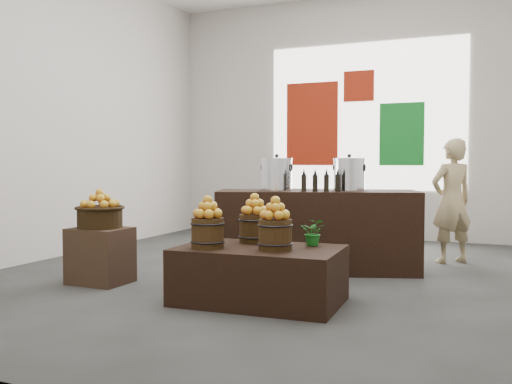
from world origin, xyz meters
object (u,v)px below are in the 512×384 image
at_px(display_table, 259,275).
at_px(stock_pot_center, 349,175).
at_px(counter, 317,231).
at_px(stock_pot_left, 277,175).
at_px(wicker_basket, 100,218).
at_px(crate, 100,256).
at_px(shopper, 452,201).

height_order(display_table, stock_pot_center, stock_pot_center).
bearing_deg(counter, stock_pot_center, 0.00).
bearing_deg(stock_pot_left, wicker_basket, -136.37).
height_order(crate, stock_pot_center, stock_pot_center).
height_order(wicker_basket, stock_pot_left, stock_pot_left).
distance_m(counter, stock_pot_center, 0.73).
xyz_separation_m(stock_pot_left, shopper, (1.81, 1.32, -0.33)).
bearing_deg(stock_pot_center, stock_pot_left, -160.96).
relative_size(stock_pot_left, shopper, 0.23).
bearing_deg(stock_pot_center, counter, -160.96).
distance_m(wicker_basket, display_table, 1.88).
distance_m(crate, wicker_basket, 0.39).
bearing_deg(shopper, stock_pot_center, 5.11).
relative_size(counter, stock_pot_center, 6.47).
bearing_deg(shopper, wicker_basket, -0.80).
distance_m(wicker_basket, stock_pot_center, 2.77).
relative_size(counter, stock_pot_left, 6.47).
height_order(wicker_basket, counter, counter).
relative_size(display_table, stock_pot_left, 4.10).
relative_size(display_table, shopper, 0.93).
bearing_deg(wicker_basket, display_table, -3.59).
xyz_separation_m(display_table, shopper, (1.41, 2.80, 0.52)).
xyz_separation_m(display_table, stock_pot_center, (0.38, 1.74, 0.85)).
height_order(wicker_basket, stock_pot_center, stock_pot_center).
relative_size(wicker_basket, counter, 0.20).
bearing_deg(shopper, stock_pot_left, -4.32).
relative_size(display_table, counter, 0.63).
xyz_separation_m(wicker_basket, counter, (1.86, 1.51, -0.21)).
bearing_deg(display_table, wicker_basket, 173.82).
bearing_deg(stock_pot_left, display_table, -74.69).
bearing_deg(crate, display_table, -3.59).
height_order(display_table, counter, counter).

